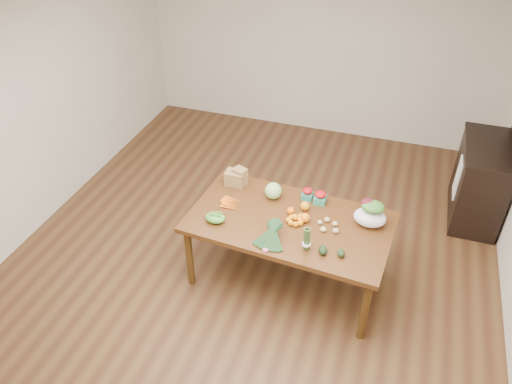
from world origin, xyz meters
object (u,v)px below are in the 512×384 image
(cabinet, at_px, (480,182))
(paper_bag, at_px, (235,177))
(asparagus_bundle, at_px, (307,239))
(salad_bag, at_px, (370,215))
(dining_table, at_px, (288,250))
(cabbage, at_px, (273,191))
(kale_bunch, at_px, (270,237))
(mandarin_cluster, at_px, (295,218))

(cabinet, bearing_deg, paper_bag, -152.54)
(asparagus_bundle, xyz_separation_m, salad_bag, (0.47, 0.51, -0.01))
(paper_bag, height_order, asparagus_bundle, asparagus_bundle)
(dining_table, height_order, paper_bag, paper_bag)
(cabbage, distance_m, kale_bunch, 0.68)
(paper_bag, relative_size, salad_bag, 0.88)
(dining_table, bearing_deg, cabbage, 135.32)
(cabinet, distance_m, asparagus_bundle, 2.58)
(cabinet, bearing_deg, mandarin_cluster, -135.84)
(asparagus_bundle, bearing_deg, dining_table, 129.30)
(cabbage, bearing_deg, salad_bag, -6.96)
(kale_bunch, distance_m, salad_bag, 0.96)
(paper_bag, distance_m, mandarin_cluster, 0.84)
(kale_bunch, bearing_deg, asparagus_bundle, 9.73)
(paper_bag, xyz_separation_m, kale_bunch, (0.60, -0.76, -0.01))
(paper_bag, relative_size, asparagus_bundle, 1.05)
(mandarin_cluster, bearing_deg, paper_bag, 151.64)
(mandarin_cluster, xyz_separation_m, salad_bag, (0.66, 0.18, 0.07))
(dining_table, distance_m, salad_bag, 0.88)
(kale_bunch, bearing_deg, mandarin_cluster, 73.50)
(cabinet, relative_size, mandarin_cluster, 5.67)
(salad_bag, bearing_deg, mandarin_cluster, -164.54)
(cabinet, distance_m, paper_bag, 2.82)
(mandarin_cluster, bearing_deg, dining_table, 169.85)
(cabbage, bearing_deg, paper_bag, 166.98)
(kale_bunch, height_order, salad_bag, salad_bag)
(salad_bag, bearing_deg, dining_table, -166.36)
(mandarin_cluster, bearing_deg, cabinet, 44.16)
(dining_table, relative_size, salad_bag, 6.27)
(dining_table, height_order, asparagus_bundle, asparagus_bundle)
(mandarin_cluster, bearing_deg, cabbage, 135.53)
(cabbage, relative_size, kale_bunch, 0.42)
(cabinet, relative_size, salad_bag, 3.40)
(cabbage, bearing_deg, dining_table, -49.01)
(cabbage, bearing_deg, asparagus_bundle, -52.14)
(cabinet, relative_size, kale_bunch, 2.55)
(cabinet, bearing_deg, cabbage, -145.78)
(mandarin_cluster, xyz_separation_m, asparagus_bundle, (0.19, -0.33, 0.08))
(dining_table, xyz_separation_m, salad_bag, (0.71, 0.17, 0.49))
(paper_bag, bearing_deg, kale_bunch, -51.64)
(cabinet, relative_size, cabbage, 6.07)
(cabbage, height_order, salad_bag, salad_bag)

